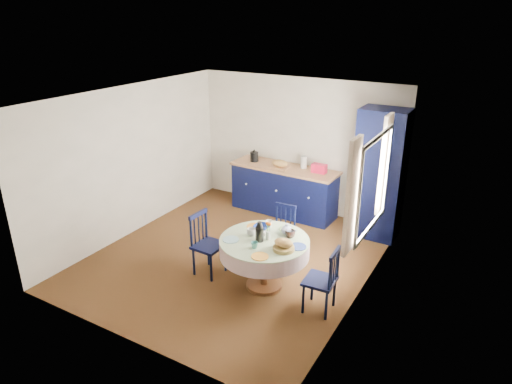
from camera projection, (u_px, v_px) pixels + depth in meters
floor at (235, 257)px, 7.14m from camera, size 4.50×4.50×0.00m
ceiling at (231, 96)px, 6.21m from camera, size 4.50×4.50×0.00m
wall_back at (298, 145)px, 8.49m from camera, size 4.00×0.02×2.50m
wall_left at (132, 161)px, 7.60m from camera, size 0.02×4.50×2.50m
wall_right at (366, 210)px, 5.75m from camera, size 0.02×4.50×2.50m
window at (372, 182)px, 5.91m from camera, size 0.10×1.74×1.45m
kitchen_counter at (284, 189)px, 8.54m from camera, size 2.05×0.69×1.15m
pantry_cabinet at (380, 175)px, 7.46m from camera, size 0.76×0.56×2.18m
dining_table at (265, 248)px, 6.15m from camera, size 1.22×1.22×1.01m
chair_left at (207, 243)px, 6.56m from camera, size 0.42×0.44×0.93m
chair_far at (282, 232)px, 7.02m from camera, size 0.39×0.38×0.84m
chair_right at (323, 280)px, 5.71m from camera, size 0.40×0.42×0.89m
mug_a at (252, 232)px, 6.20m from camera, size 0.13×0.13×0.10m
mug_b at (254, 245)px, 5.87m from camera, size 0.10×0.10×0.09m
mug_c at (290, 234)px, 6.15m from camera, size 0.14×0.14×0.11m
mug_d at (269, 224)px, 6.45m from camera, size 0.10×0.10×0.10m
cobalt_bowl at (262, 227)px, 6.40m from camera, size 0.23×0.23×0.06m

